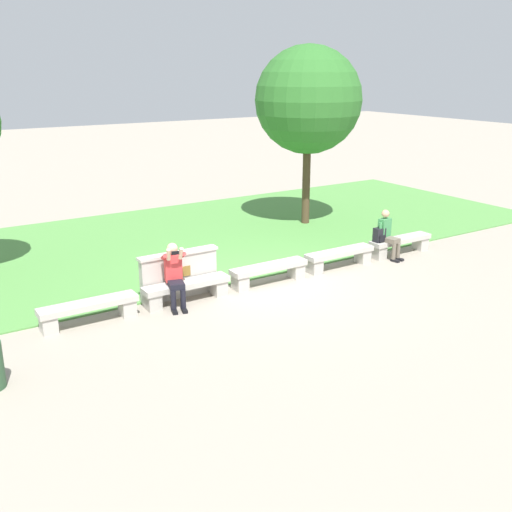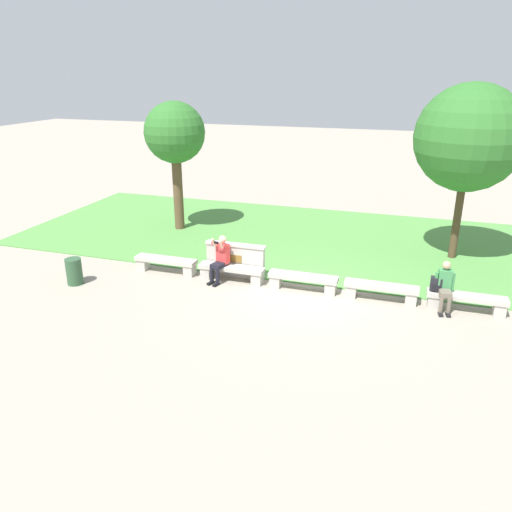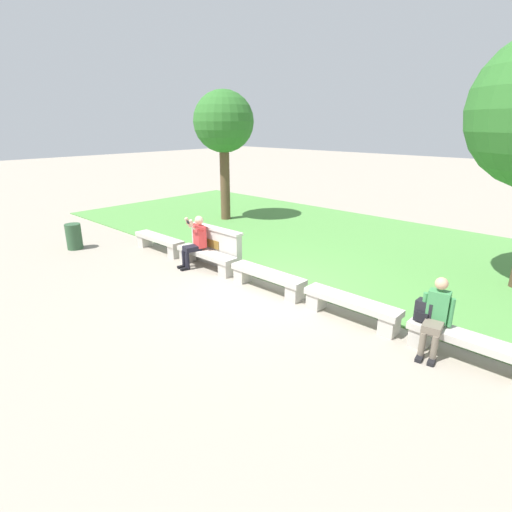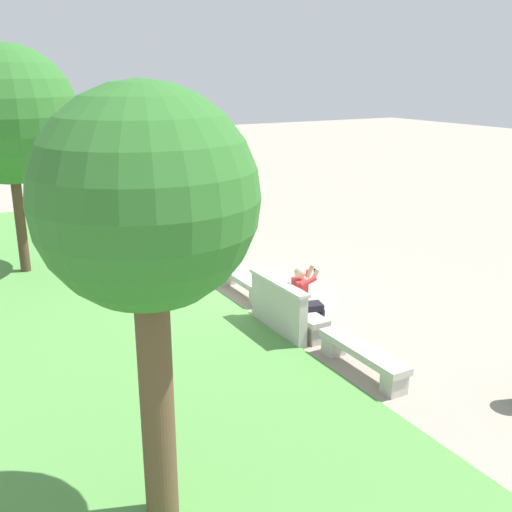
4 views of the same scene
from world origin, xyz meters
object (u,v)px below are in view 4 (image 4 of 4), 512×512
at_px(bench_mid, 242,281).
at_px(bench_end, 171,238).
at_px(bench_near, 293,313).
at_px(tree_left_background, 146,206).
at_px(bench_main, 362,356).
at_px(person_distant, 181,229).
at_px(person_photographer, 305,296).
at_px(tree_behind_wall, 8,115).
at_px(backpack, 181,233).
at_px(bench_far, 203,257).

bearing_deg(bench_mid, bench_end, 0.00).
height_order(bench_near, tree_left_background, tree_left_background).
xyz_separation_m(bench_main, person_distant, (7.77, -0.07, 0.37)).
bearing_deg(bench_end, bench_mid, 180.00).
xyz_separation_m(bench_end, person_distant, (-0.56, -0.07, 0.37)).
distance_m(bench_main, person_distant, 7.78).
bearing_deg(person_photographer, tree_behind_wall, 32.00).
distance_m(bench_near, person_photographer, 0.53).
bearing_deg(backpack, person_photographer, -179.12).
height_order(backpack, tree_behind_wall, tree_behind_wall).
bearing_deg(bench_main, backpack, 0.10).
distance_m(person_photographer, tree_behind_wall, 8.11).
bearing_deg(person_photographer, bench_mid, 1.80).
bearing_deg(bench_far, backpack, 0.59).
distance_m(person_photographer, backpack, 5.78).
bearing_deg(bench_far, tree_behind_wall, 63.86).
height_order(bench_main, tree_left_background, tree_left_background).
relative_size(bench_mid, person_photographer, 1.44).
relative_size(person_photographer, person_distant, 1.05).
relative_size(bench_far, bench_end, 1.00).
bearing_deg(bench_near, bench_main, 180.00).
xyz_separation_m(bench_near, backpack, (5.48, 0.01, 0.33)).
xyz_separation_m(person_distant, backpack, (-0.20, 0.08, -0.05)).
relative_size(bench_near, bench_mid, 1.00).
distance_m(bench_end, person_photographer, 6.55).
height_order(bench_mid, tree_behind_wall, tree_behind_wall).
bearing_deg(bench_far, bench_end, 0.00).
height_order(bench_far, bench_end, same).
distance_m(bench_main, person_photographer, 1.84).
xyz_separation_m(bench_end, tree_left_background, (-9.85, 4.04, 3.21)).
xyz_separation_m(person_distant, tree_left_background, (-9.29, 4.10, 2.84)).
relative_size(person_photographer, tree_behind_wall, 0.25).
xyz_separation_m(bench_end, tree_behind_wall, (-0.16, 3.91, 3.48)).
height_order(bench_main, bench_near, same).
height_order(bench_near, bench_mid, same).
bearing_deg(person_distant, bench_near, 179.34).
bearing_deg(bench_far, bench_mid, 180.00).
distance_m(bench_end, tree_left_background, 11.12).
relative_size(bench_main, person_distant, 1.51).
distance_m(person_distant, tree_behind_wall, 5.06).
bearing_deg(person_distant, bench_main, 179.52).
xyz_separation_m(bench_main, bench_far, (6.24, 0.00, 0.00)).
xyz_separation_m(bench_mid, tree_left_background, (-5.69, 4.04, 3.21)).
height_order(bench_near, tree_behind_wall, tree_behind_wall).
bearing_deg(backpack, tree_behind_wall, 81.30).
bearing_deg(person_distant, bench_end, 6.71).
xyz_separation_m(bench_near, person_photographer, (-0.30, -0.07, 0.44)).
height_order(bench_near, person_photographer, person_photographer).
bearing_deg(person_photographer, backpack, 0.88).
height_order(bench_far, backpack, backpack).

